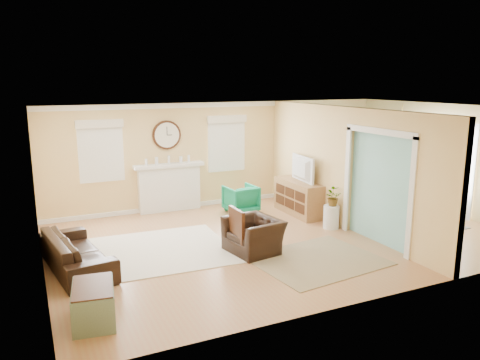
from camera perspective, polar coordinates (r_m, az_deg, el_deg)
name	(u,v)px	position (r m, az deg, el deg)	size (l,w,h in m)	color
floor	(282,237)	(9.67, 5.09, -6.89)	(9.00, 9.00, 0.00)	#AA7046
wall_back	(224,153)	(11.98, -1.97, 3.25)	(9.00, 0.02, 2.60)	#E2B76F
wall_front	(389,212)	(6.97, 17.70, -3.76)	(9.00, 0.02, 2.60)	#E2B76F
wall_left	(37,198)	(8.11, -23.48, -2.01)	(0.02, 6.00, 2.60)	#E2B76F
wall_right	(447,159)	(12.20, 23.88, 2.38)	(0.02, 6.00, 2.60)	#E2B76F
ceiling	(284,108)	(9.16, 5.40, 8.68)	(9.00, 6.00, 0.02)	white
partition	(337,164)	(10.37, 11.71, 1.95)	(0.17, 6.00, 2.60)	#E2B76F
fireplace	(169,187)	(11.50, -8.61, -0.81)	(1.70, 0.30, 1.17)	white
wall_clock	(167,135)	(11.37, -8.93, 5.45)	(0.70, 0.07, 0.70)	#402112
window_left	(101,147)	(11.06, -16.62, 3.90)	(1.05, 0.13, 1.42)	white
window_right	(226,140)	(11.90, -1.67, 4.94)	(1.05, 0.13, 1.42)	white
french_doors	(444,167)	(12.19, 23.66, 1.45)	(0.06, 1.70, 2.20)	white
pendant	(401,123)	(11.01, 19.07, 6.55)	(0.30, 0.30, 0.55)	gold
rug_cream	(156,251)	(8.99, -10.23, -8.49)	(2.73, 2.37, 0.01)	white
rug_jute	(317,260)	(8.54, 9.33, -9.59)	(2.17, 1.77, 0.01)	#937C5B
rug_grey	(379,217)	(11.43, 16.62, -4.33)	(2.41, 3.02, 0.01)	slate
sofa	(76,252)	(8.42, -19.31, -8.28)	(2.07, 0.81, 0.60)	black
eames_chair	(254,235)	(8.73, 1.66, -6.75)	(0.98, 0.85, 0.63)	black
green_chair	(241,199)	(11.30, 0.10, -2.30)	(0.70, 0.72, 0.66)	#047A49
trunk	(94,303)	(6.66, -17.41, -14.16)	(0.65, 0.93, 0.50)	gray
credenza	(299,198)	(11.21, 7.16, -2.14)	(0.51, 1.49, 0.80)	#AA814D
tv	(299,169)	(11.05, 7.18, 1.38)	(1.05, 0.14, 0.60)	black
garden_stool	(331,217)	(10.29, 11.06, -4.44)	(0.34, 0.34, 0.50)	white
potted_plant	(332,197)	(10.17, 11.16, -2.04)	(0.35, 0.30, 0.39)	#337F33
dining_table	(380,204)	(11.35, 16.72, -2.79)	(1.84, 1.03, 0.65)	#402112
dining_chair_n	(348,186)	(12.16, 13.06, -0.66)	(0.45, 0.45, 0.89)	slate
dining_chair_s	(419,205)	(10.57, 21.03, -2.91)	(0.43, 0.43, 0.93)	slate
dining_chair_w	(363,197)	(10.85, 14.76, -2.07)	(0.47, 0.47, 0.95)	white
dining_chair_e	(404,190)	(11.70, 19.39, -1.19)	(0.48, 0.48, 1.00)	slate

